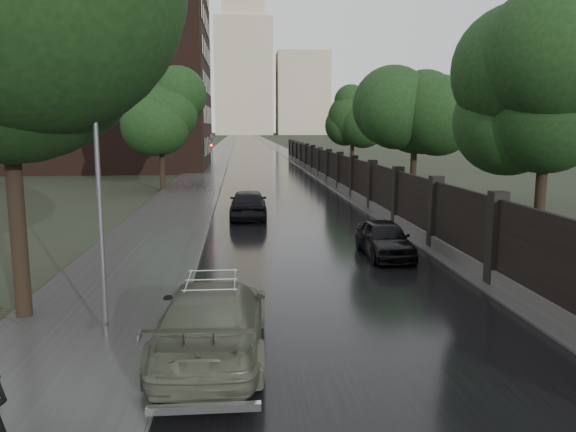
# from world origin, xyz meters

# --- Properties ---
(ground) EXTENTS (800.00, 800.00, 0.00)m
(ground) POSITION_xyz_m (0.00, 0.00, 0.00)
(ground) COLOR black
(ground) RESTS_ON ground
(road) EXTENTS (8.00, 420.00, 0.02)m
(road) POSITION_xyz_m (0.00, 190.00, 0.01)
(road) COLOR black
(road) RESTS_ON ground
(sidewalk_left) EXTENTS (4.00, 420.00, 0.16)m
(sidewalk_left) POSITION_xyz_m (-6.00, 190.00, 0.08)
(sidewalk_left) COLOR #2D2D2D
(sidewalk_left) RESTS_ON ground
(verge_right) EXTENTS (3.00, 420.00, 0.08)m
(verge_right) POSITION_xyz_m (5.50, 190.00, 0.04)
(verge_right) COLOR #2D2D2D
(verge_right) RESTS_ON ground
(fence_right) EXTENTS (0.45, 75.72, 2.70)m
(fence_right) POSITION_xyz_m (4.60, 32.01, 1.01)
(fence_right) COLOR #383533
(fence_right) RESTS_ON ground
(tree_left_near) EXTENTS (5.44, 5.44, 9.16)m
(tree_left_near) POSITION_xyz_m (-7.60, 3.00, 6.42)
(tree_left_near) COLOR black
(tree_left_near) RESTS_ON ground
(tree_left_far) EXTENTS (4.25, 4.25, 7.39)m
(tree_left_far) POSITION_xyz_m (-8.00, 30.00, 5.24)
(tree_left_far) COLOR black
(tree_left_far) RESTS_ON ground
(tree_right_a) EXTENTS (4.08, 4.08, 7.01)m
(tree_right_a) POSITION_xyz_m (7.50, 8.00, 4.95)
(tree_right_a) COLOR black
(tree_right_a) RESTS_ON ground
(tree_right_b) EXTENTS (4.08, 4.08, 7.01)m
(tree_right_b) POSITION_xyz_m (7.50, 22.00, 4.95)
(tree_right_b) COLOR black
(tree_right_b) RESTS_ON ground
(tree_right_c) EXTENTS (4.08, 4.08, 7.01)m
(tree_right_c) POSITION_xyz_m (7.50, 40.00, 4.95)
(tree_right_c) COLOR black
(tree_right_c) RESTS_ON ground
(lamp_post) EXTENTS (0.25, 0.12, 5.11)m
(lamp_post) POSITION_xyz_m (-5.40, 1.50, 2.67)
(lamp_post) COLOR #59595E
(lamp_post) RESTS_ON ground
(traffic_light) EXTENTS (0.16, 0.32, 4.00)m
(traffic_light) POSITION_xyz_m (-4.30, 24.99, 2.40)
(traffic_light) COLOR #59595E
(traffic_light) RESTS_ON ground
(brick_building) EXTENTS (24.00, 18.00, 20.00)m
(brick_building) POSITION_xyz_m (-18.00, 52.00, 10.00)
(brick_building) COLOR black
(brick_building) RESTS_ON ground
(stalinist_tower) EXTENTS (92.00, 30.00, 159.00)m
(stalinist_tower) POSITION_xyz_m (0.00, 300.00, 38.38)
(stalinist_tower) COLOR tan
(stalinist_tower) RESTS_ON ground
(volga_sedan) EXTENTS (2.30, 5.23, 1.49)m
(volga_sedan) POSITION_xyz_m (-3.16, 0.70, 0.75)
(volga_sedan) COLOR #515644
(volga_sedan) RESTS_ON ground
(hatchback_left) EXTENTS (1.87, 4.47, 1.51)m
(hatchback_left) POSITION_xyz_m (-2.19, 17.25, 0.76)
(hatchback_left) COLOR black
(hatchback_left) RESTS_ON ground
(car_right_near) EXTENTS (1.55, 3.77, 1.28)m
(car_right_near) POSITION_xyz_m (2.38, 8.77, 0.64)
(car_right_near) COLOR black
(car_right_near) RESTS_ON ground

